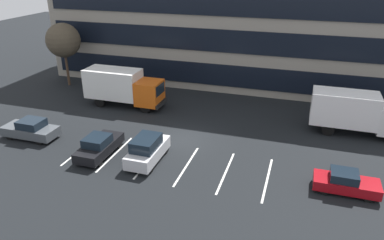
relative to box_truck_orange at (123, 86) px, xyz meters
The scene contains 10 objects.
ground_plane 9.83m from the box_truck_orange, 32.83° to the right, with size 120.00×120.00×0.00m, color black.
office_building 15.95m from the box_truck_orange, 57.56° to the left, with size 40.87×12.72×14.40m.
lot_markings 12.23m from the box_truck_orange, 47.89° to the right, with size 14.14×5.40×0.01m.
box_truck_orange is the anchor object (origin of this frame).
box_truck_white 20.94m from the box_truck_orange, ahead, with size 7.45×2.47×3.46m.
sedan_black 9.93m from the box_truck_orange, 72.90° to the right, with size 1.82×4.34×1.55m.
sedan_charcoal 9.50m from the box_truck_orange, 113.75° to the right, with size 4.43×1.85×1.59m.
sedan_maroon 21.75m from the box_truck_orange, 24.11° to the right, with size 3.91×1.64×1.40m.
suv_silver 11.36m from the box_truck_orange, 54.04° to the right, with size 1.80×4.25×1.92m.
bare_tree 10.16m from the box_truck_orange, 156.92° to the left, with size 3.71×3.71×6.95m.
Camera 1 is at (8.44, -24.54, 13.34)m, focal length 34.09 mm.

